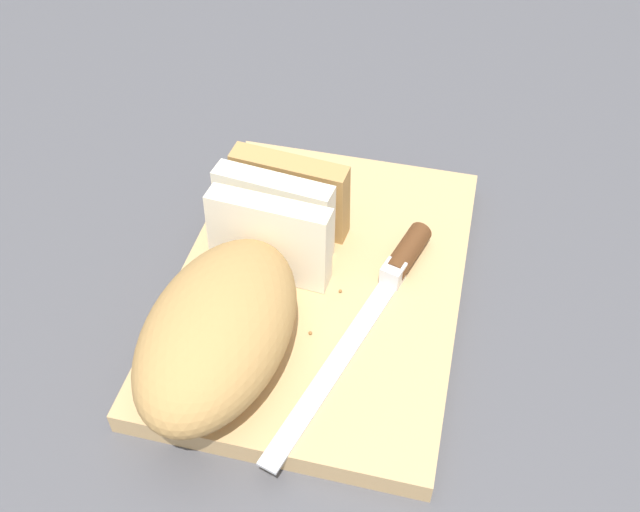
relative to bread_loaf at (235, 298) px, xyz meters
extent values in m
plane|color=#4C4C51|center=(0.07, -0.06, -0.06)|extent=(3.00, 3.00, 0.00)
cube|color=tan|center=(0.07, -0.06, -0.05)|extent=(0.38, 0.27, 0.02)
ellipsoid|color=tan|center=(-0.04, 0.00, 0.00)|extent=(0.21, 0.13, 0.08)
cube|color=#F2E8CC|center=(0.07, -0.01, 0.00)|extent=(0.04, 0.12, 0.09)
cube|color=#F2E8CC|center=(0.11, -0.01, 0.00)|extent=(0.04, 0.12, 0.08)
cube|color=tan|center=(0.14, -0.01, 0.00)|extent=(0.04, 0.12, 0.09)
cube|color=silver|center=(-0.02, -0.09, -0.04)|extent=(0.22, 0.08, 0.00)
cylinder|color=#593319|center=(0.12, -0.13, -0.03)|extent=(0.07, 0.04, 0.02)
cube|color=silver|center=(0.09, -0.12, -0.03)|extent=(0.02, 0.02, 0.02)
sphere|color=#996633|center=(0.01, -0.06, -0.04)|extent=(0.00, 0.00, 0.00)
sphere|color=#996633|center=(0.14, -0.06, -0.04)|extent=(0.00, 0.00, 0.00)
sphere|color=#996633|center=(0.06, -0.08, -0.04)|extent=(0.00, 0.00, 0.00)
camera|label=1|loc=(-0.38, -0.16, 0.47)|focal=41.01mm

